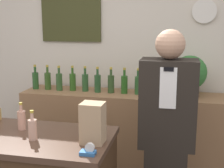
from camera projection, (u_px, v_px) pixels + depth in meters
back_wall at (121, 55)px, 3.40m from camera, size 5.20×0.09×2.70m
back_shelf at (121, 139)px, 3.29m from camera, size 2.06×0.45×1.00m
shopkeeper at (167, 139)px, 2.41m from camera, size 0.42×0.27×1.67m
potted_plant at (190, 74)px, 3.01m from camera, size 0.33×0.33×0.40m
paper_bag at (93, 123)px, 1.96m from camera, size 0.15×0.13×0.26m
tape_dispenser at (89, 151)px, 1.80m from camera, size 0.09×0.06×0.07m
counter_bottle_2 at (22, 119)px, 2.21m from camera, size 0.06×0.06×0.20m
counter_bottle_3 at (33, 129)px, 2.02m from camera, size 0.06×0.06×0.20m
shelf_bottle_0 at (36, 80)px, 3.37m from camera, size 0.07×0.07×0.27m
shelf_bottle_1 at (48, 80)px, 3.35m from camera, size 0.07×0.07×0.27m
shelf_bottle_2 at (59, 81)px, 3.30m from camera, size 0.07×0.07×0.27m
shelf_bottle_3 at (73, 81)px, 3.30m from camera, size 0.07×0.07×0.27m
shelf_bottle_4 at (85, 82)px, 3.27m from camera, size 0.07×0.07×0.27m
shelf_bottle_5 at (98, 83)px, 3.22m from camera, size 0.07×0.07×0.27m
shelf_bottle_6 at (111, 83)px, 3.20m from camera, size 0.07×0.07×0.27m
shelf_bottle_7 at (124, 84)px, 3.17m from camera, size 0.07×0.07×0.27m
shelf_bottle_8 at (138, 84)px, 3.13m from camera, size 0.07×0.07×0.27m
shelf_bottle_9 at (152, 85)px, 3.11m from camera, size 0.07×0.07×0.27m
shelf_bottle_10 at (166, 86)px, 3.06m from camera, size 0.07×0.07×0.27m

